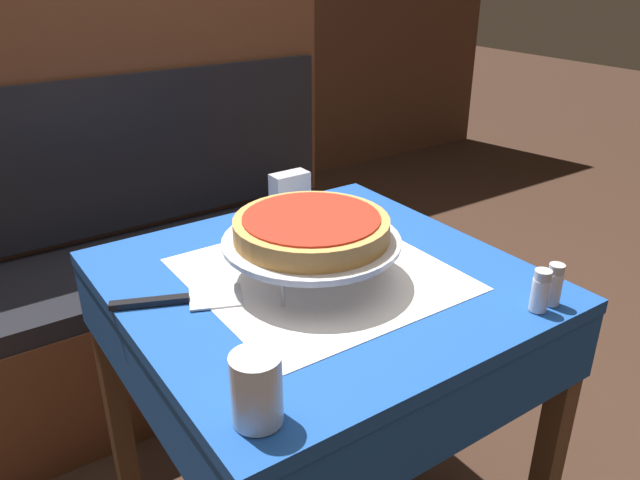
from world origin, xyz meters
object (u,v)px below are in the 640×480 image
object	(u,v)px
deep_dish_pizza	(311,227)
dining_table_front	(319,318)
pizza_pan_stand	(312,243)
booth_bench	(161,280)
pizza_server	(183,299)
condiment_caddy	(171,96)
salt_shaker	(540,291)
pepper_shaker	(554,285)
napkin_holder	(290,190)
dining_table_rear	(141,125)
water_glass_near	(257,389)

from	to	relation	value
deep_dish_pizza	dining_table_front	bearing A→B (deg)	18.77
pizza_pan_stand	deep_dish_pizza	xyz separation A→B (m)	(0.00, 0.00, 0.03)
booth_bench	pizza_server	xyz separation A→B (m)	(-0.22, -0.79, 0.38)
pizza_pan_stand	condiment_caddy	world-z (taller)	condiment_caddy
deep_dish_pizza	pizza_server	bearing A→B (deg)	165.89
booth_bench	pizza_pan_stand	xyz separation A→B (m)	(0.03, -0.86, 0.46)
salt_shaker	condiment_caddy	xyz separation A→B (m)	(0.09, 1.99, 0.00)
pizza_pan_stand	pepper_shaker	xyz separation A→B (m)	(0.32, -0.34, -0.04)
pizza_server	napkin_holder	distance (m)	0.53
dining_table_rear	dining_table_front	bearing A→B (deg)	-97.61
salt_shaker	napkin_holder	world-z (taller)	napkin_holder
pizza_server	salt_shaker	distance (m)	0.67
condiment_caddy	pizza_server	bearing A→B (deg)	-111.59
pizza_pan_stand	napkin_holder	size ratio (longest dim) A/B	3.59
water_glass_near	pizza_server	bearing A→B (deg)	83.29
deep_dish_pizza	salt_shaker	size ratio (longest dim) A/B	3.74
deep_dish_pizza	pepper_shaker	bearing A→B (deg)	-46.74
napkin_holder	pizza_pan_stand	bearing A→B (deg)	-115.68
dining_table_front	salt_shaker	distance (m)	0.46
dining_table_rear	pepper_shaker	world-z (taller)	pepper_shaker
pepper_shaker	dining_table_rear	bearing A→B (deg)	91.78
pepper_shaker	salt_shaker	bearing A→B (deg)	180.00
pepper_shaker	booth_bench	bearing A→B (deg)	106.46
salt_shaker	dining_table_rear	bearing A→B (deg)	90.68
dining_table_rear	water_glass_near	xyz separation A→B (m)	(-0.56, -2.05, 0.15)
dining_table_rear	booth_bench	world-z (taller)	booth_bench
pizza_server	water_glass_near	xyz separation A→B (m)	(-0.04, -0.37, 0.05)
pizza_pan_stand	water_glass_near	size ratio (longest dim) A/B	3.27
pizza_server	condiment_caddy	xyz separation A→B (m)	(0.63, 1.58, 0.04)
pizza_pan_stand	dining_table_rear	bearing A→B (deg)	81.62
deep_dish_pizza	pepper_shaker	xyz separation A→B (m)	(0.32, -0.34, -0.07)
pizza_server	water_glass_near	world-z (taller)	water_glass_near
deep_dish_pizza	pepper_shaker	distance (m)	0.47
booth_bench	pepper_shaker	xyz separation A→B (m)	(0.35, -1.20, 0.42)
salt_shaker	condiment_caddy	size ratio (longest dim) A/B	0.55
pizza_server	condiment_caddy	distance (m)	1.70
booth_bench	dining_table_rear	bearing A→B (deg)	71.92
deep_dish_pizza	condiment_caddy	xyz separation A→B (m)	(0.37, 1.65, -0.07)
dining_table_front	pizza_server	size ratio (longest dim) A/B	3.22
pepper_shaker	condiment_caddy	xyz separation A→B (m)	(0.05, 1.99, -0.00)
dining_table_front	dining_table_rear	world-z (taller)	dining_table_rear
dining_table_rear	water_glass_near	world-z (taller)	water_glass_near
dining_table_rear	water_glass_near	size ratio (longest dim) A/B	7.30
dining_table_front	napkin_holder	world-z (taller)	napkin_holder
pepper_shaker	condiment_caddy	distance (m)	1.99
deep_dish_pizza	napkin_holder	bearing A→B (deg)	64.32
dining_table_rear	salt_shaker	bearing A→B (deg)	-89.32
booth_bench	pizza_server	bearing A→B (deg)	-105.70
condiment_caddy	dining_table_front	bearing A→B (deg)	-101.92
dining_table_front	salt_shaker	bearing A→B (deg)	-53.78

